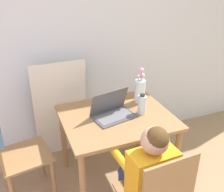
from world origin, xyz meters
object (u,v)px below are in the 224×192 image
object	(u,v)px
chair_spare	(6,144)
person_seated	(148,169)
water_bottle	(142,104)
laptop	(112,110)
flower_vase	(140,90)

from	to	relation	value
chair_spare	person_seated	distance (m)	1.13
water_bottle	laptop	bearing A→B (deg)	167.49
laptop	flower_vase	xyz separation A→B (m)	(0.34, 0.15, 0.07)
laptop	water_bottle	xyz separation A→B (m)	(0.26, -0.06, 0.04)
chair_spare	flower_vase	size ratio (longest dim) A/B	2.55
person_seated	water_bottle	xyz separation A→B (m)	(0.25, 0.58, 0.16)
person_seated	flower_vase	world-z (taller)	flower_vase
chair_spare	person_seated	size ratio (longest dim) A/B	0.90
flower_vase	water_bottle	world-z (taller)	flower_vase
person_seated	water_bottle	bearing A→B (deg)	-116.07
laptop	flower_vase	distance (m)	0.38
person_seated	laptop	bearing A→B (deg)	-92.10
flower_vase	water_bottle	size ratio (longest dim) A/B	1.88
person_seated	laptop	world-z (taller)	person_seated
chair_spare	laptop	size ratio (longest dim) A/B	2.26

